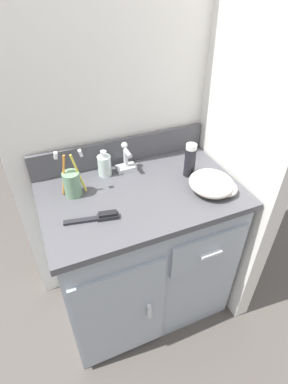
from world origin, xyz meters
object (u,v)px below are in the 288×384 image
Objects in this scene: hand_towel at (214,184)px; toothbrush_cup at (72,183)px; soap_dispenser at (104,165)px; shaving_cream_can at (190,160)px; hairbrush at (99,217)px.

toothbrush_cup is at bearing 159.91° from hand_towel.
toothbrush_cup reaches higher than soap_dispenser.
soap_dispenser is (0.16, 0.09, -0.01)m from toothbrush_cup.
shaving_cream_can is (0.35, -0.15, 0.03)m from soap_dispenser.
soap_dispenser is at bearing 142.94° from hand_towel.
hairbrush is at bearing -164.14° from shaving_cream_can.
hand_towel reaches higher than hairbrush.
shaving_cream_can is at bearing 26.82° from hairbrush.
toothbrush_cup is 0.59m from hand_towel.
toothbrush_cup is 0.52m from shaving_cream_can.
toothbrush_cup is at bearing -150.90° from soap_dispenser.
soap_dispenser is at bearing 79.91° from hairbrush.
soap_dispenser is 0.49m from hand_towel.
hand_towel is at bearing -20.09° from toothbrush_cup.
toothbrush_cup is 0.20m from hairbrush.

